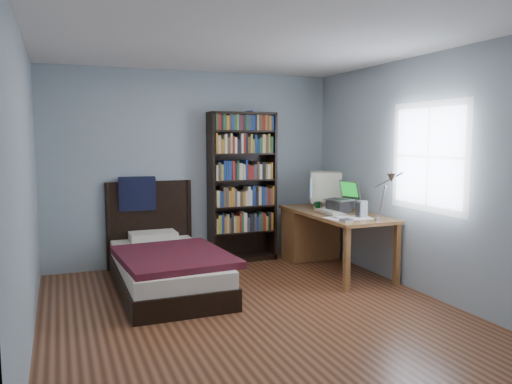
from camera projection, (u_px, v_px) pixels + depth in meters
The scene contains 14 objects.
room at pixel (255, 180), 4.60m from camera, with size 4.20×4.24×2.50m.
desk at pixel (316, 230), 6.63m from camera, with size 0.75×1.71×0.73m.
crt_monitor at pixel (324, 187), 6.57m from camera, with size 0.56×0.51×0.48m.
laptop at pixel (340, 203), 6.16m from camera, with size 0.38×0.36×0.39m.
desk_lamp at pixel (390, 183), 5.09m from camera, with size 0.22×0.48×0.57m.
keyboard at pixel (330, 212), 6.02m from camera, with size 0.19×0.48×0.03m, color #B3AB95.
speaker at pixel (362, 209), 5.75m from camera, with size 0.10×0.10×0.19m, color gray.
soda_can at pixel (318, 206), 6.32m from camera, with size 0.06×0.06×0.11m, color #073A0D.
mouse at pixel (325, 208), 6.41m from camera, with size 0.06×0.10×0.03m, color silver.
phone_silver at pixel (330, 215), 5.84m from camera, with size 0.06×0.11×0.02m, color #ADADB1.
phone_grey at pixel (336, 218), 5.66m from camera, with size 0.04×0.09×0.02m, color gray.
external_drive at pixel (346, 220), 5.47m from camera, with size 0.11×0.11×0.02m, color gray.
bookshelf at pixel (242, 187), 6.63m from camera, with size 0.89×0.30×1.98m.
bed at pixel (165, 264), 5.52m from camera, with size 1.17×2.10×1.16m.
Camera 1 is at (-1.65, -4.26, 1.65)m, focal length 35.00 mm.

